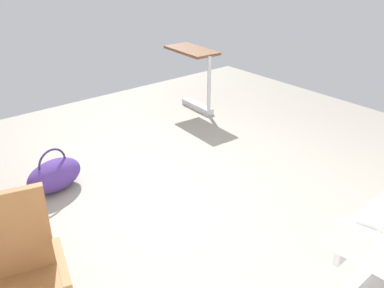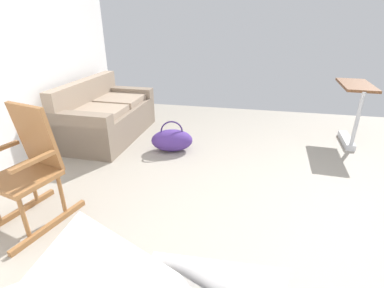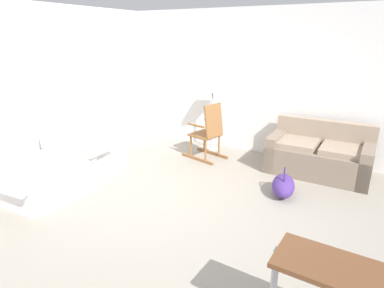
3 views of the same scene
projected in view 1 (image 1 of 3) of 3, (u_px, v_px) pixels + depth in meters
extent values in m
plane|color=gray|center=(218.00, 203.00, 3.76)|extent=(6.65, 6.65, 0.00)
cube|color=silver|center=(364.00, 226.00, 2.44)|extent=(0.05, 0.56, 0.28)
cube|color=brown|center=(8.00, 237.00, 2.16)|extent=(0.22, 0.45, 0.60)
cube|color=brown|center=(61.00, 262.00, 2.11)|extent=(0.39, 0.14, 0.03)
cube|color=#B2B5BA|center=(197.00, 106.00, 5.88)|extent=(0.61, 0.15, 0.08)
cylinder|color=black|center=(209.00, 112.00, 5.69)|extent=(0.07, 0.07, 0.06)
cylinder|color=black|center=(187.00, 102.00, 6.07)|extent=(0.07, 0.07, 0.06)
cylinder|color=#B2B5BA|center=(209.00, 83.00, 5.51)|extent=(0.05, 0.05, 0.74)
cube|color=brown|center=(192.00, 50.00, 5.63)|extent=(0.82, 0.45, 0.04)
ellipsoid|color=#472D7A|center=(54.00, 175.00, 3.91)|extent=(0.44, 0.62, 0.30)
torus|color=#312055|center=(52.00, 163.00, 3.86)|extent=(0.09, 0.30, 0.30)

